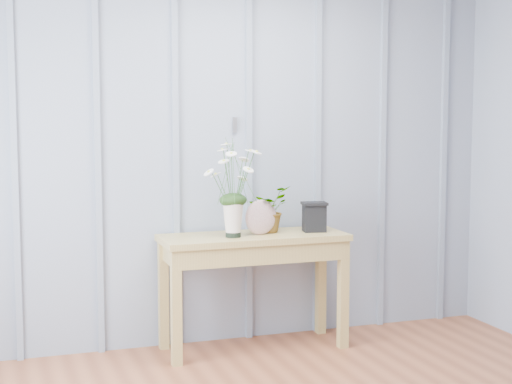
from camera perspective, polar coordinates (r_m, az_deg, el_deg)
name	(u,v)px	position (r m, az deg, el deg)	size (l,w,h in m)	color
room_shell	(286,20)	(3.92, 2.18, 12.42)	(4.00, 4.50, 2.50)	#8692A6
sideboard	(253,252)	(5.06, -0.19, -4.39)	(1.20, 0.45, 0.75)	#A48E4C
daisy_vase	(233,177)	(4.90, -1.68, 1.09)	(0.43, 0.33, 0.61)	black
spider_plant	(269,209)	(5.13, 0.92, -1.26)	(0.27, 0.23, 0.30)	#163211
felt_disc_vessel	(261,217)	(5.02, 0.35, -1.84)	(0.23, 0.06, 0.23)	#934E63
carved_box	(314,217)	(5.16, 4.26, -1.79)	(0.18, 0.15, 0.20)	black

